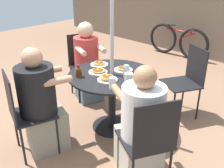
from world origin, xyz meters
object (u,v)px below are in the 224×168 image
syrup_bottle (79,72)px  coffee_cup (129,77)px  diner_north (141,129)px  bicycle (178,41)px  pancake_plate_b (99,64)px  patio_chair_west (24,110)px  pancake_plate_c (98,72)px  drinking_glass_b (126,71)px  diner_west (41,106)px  pancake_plate_e (142,76)px  patio_chair_south (83,61)px  pancake_plate_a (123,69)px  drinking_glass_a (112,83)px  patio_table (112,86)px  patio_chair_east (187,78)px  pancake_plate_d (107,79)px  patio_chair_north (149,138)px  diner_south (87,66)px

syrup_bottle → coffee_cup: syrup_bottle is taller
diner_north → bicycle: bearing=53.9°
pancake_plate_b → coffee_cup: size_ratio=2.32×
patio_chair_west → pancake_plate_c: size_ratio=4.23×
drinking_glass_b → pancake_plate_c: bearing=-155.5°
diner_north → drinking_glass_b: (-0.60, 0.46, 0.28)m
diner_west → pancake_plate_e: bearing=76.6°
patio_chair_west → bicycle: bearing=115.4°
diner_west → pancake_plate_b: bearing=111.0°
patio_chair_south → pancake_plate_a: bearing=99.6°
patio_chair_west → pancake_plate_e: patio_chair_west is taller
pancake_plate_c → pancake_plate_e: bearing=27.6°
diner_north → drinking_glass_a: diner_north is taller
patio_chair_west → pancake_plate_b: size_ratio=4.23×
patio_table → patio_chair_east: 1.05m
pancake_plate_b → bicycle: 3.04m
pancake_plate_a → pancake_plate_c: bearing=-122.9°
pancake_plate_a → coffee_cup: (0.26, -0.20, 0.03)m
patio_chair_west → drinking_glass_b: 1.18m
pancake_plate_d → pancake_plate_e: size_ratio=1.00×
coffee_cup → patio_chair_west: bearing=-120.7°
pancake_plate_a → drinking_glass_b: (0.15, -0.12, 0.05)m
patio_table → patio_chair_east: size_ratio=1.09×
patio_chair_north → pancake_plate_b: 1.39m
patio_chair_east → drinking_glass_a: bearing=108.1°
patio_chair_north → patio_chair_west: 1.33m
pancake_plate_d → drinking_glass_a: size_ratio=1.75×
diner_west → drinking_glass_a: bearing=62.7°
patio_chair_west → diner_south: bearing=127.9°
patio_chair_east → bicycle: patio_chair_east is taller
patio_chair_north → patio_chair_east: size_ratio=1.00×
syrup_bottle → patio_chair_north: bearing=-8.2°
diner_north → coffee_cup: size_ratio=11.99×
pancake_plate_e → drinking_glass_b: size_ratio=1.63×
patio_chair_south → diner_south: (0.17, -0.06, -0.01)m
patio_chair_west → pancake_plate_e: 1.33m
patio_chair_north → patio_table: bearing=90.0°
syrup_bottle → coffee_cup: bearing=30.8°
bicycle → pancake_plate_d: bearing=-75.8°
pancake_plate_e → drinking_glass_b: bearing=-146.5°
patio_chair_south → pancake_plate_c: size_ratio=4.23×
pancake_plate_c → syrup_bottle: syrup_bottle is taller
pancake_plate_b → drinking_glass_b: drinking_glass_b is taller
diner_west → patio_chair_east: bearing=83.7°
patio_chair_west → pancake_plate_b: bearing=107.7°
patio_chair_west → diner_west: bearing=90.0°
drinking_glass_b → syrup_bottle: bearing=-135.8°
patio_chair_east → coffee_cup: patio_chair_east is taller
diner_north → pancake_plate_a: diner_north is taller
patio_chair_north → coffee_cup: size_ratio=9.83×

